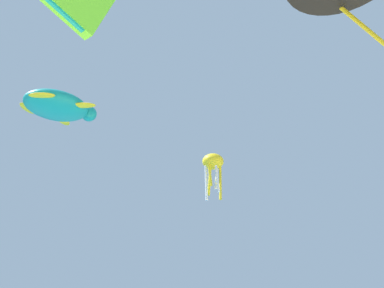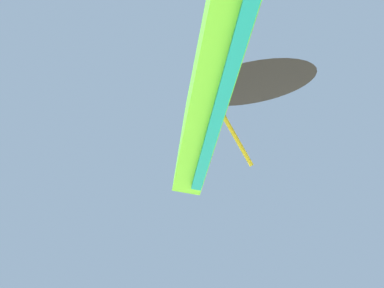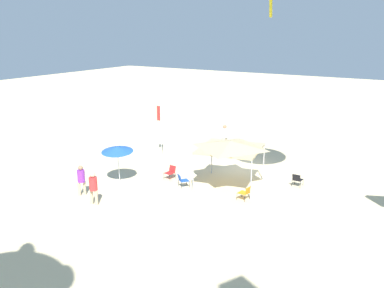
# 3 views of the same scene
# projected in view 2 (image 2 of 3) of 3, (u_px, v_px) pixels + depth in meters

# --- Properties ---
(kite_delta_black) EXTENTS (5.06, 5.11, 3.31)m
(kite_delta_black) POSITION_uv_depth(u_px,v_px,m) (251.00, 75.00, 13.43)
(kite_delta_black) COLOR black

